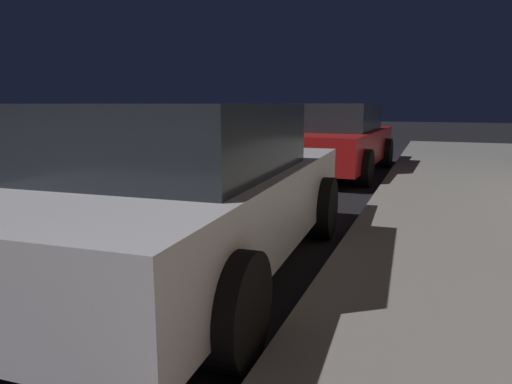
{
  "coord_description": "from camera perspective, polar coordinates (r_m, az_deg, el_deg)",
  "views": [
    {
      "loc": [
        4.77,
        0.83,
        1.43
      ],
      "look_at": [
        3.95,
        2.97,
        1.0
      ],
      "focal_mm": 33.02,
      "sensor_mm": 36.0,
      "label": 1
    }
  ],
  "objects": [
    {
      "name": "car_red",
      "position": [
        9.82,
        9.51,
        6.33
      ],
      "size": [
        2.08,
        4.41,
        1.43
      ],
      "color": "maroon",
      "rests_on": "ground"
    },
    {
      "name": "car_silver",
      "position": [
        4.0,
        -8.22,
        0.11
      ],
      "size": [
        2.19,
        4.38,
        1.43
      ],
      "color": "#B7B7BF",
      "rests_on": "ground"
    }
  ]
}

